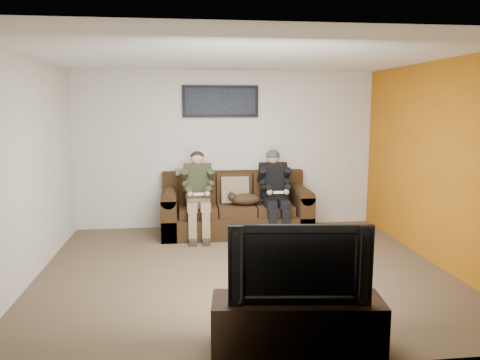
{
  "coord_description": "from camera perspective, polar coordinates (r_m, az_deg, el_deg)",
  "views": [
    {
      "loc": [
        -0.72,
        -5.53,
        2.02
      ],
      "look_at": [
        0.1,
        1.2,
        0.95
      ],
      "focal_mm": 35.0,
      "sensor_mm": 36.0,
      "label": 1
    }
  ],
  "objects": [
    {
      "name": "television",
      "position": [
        3.9,
        7.12,
        -9.73
      ],
      "size": [
        1.16,
        0.28,
        0.66
      ],
      "primitive_type": "imported",
      "rotation": [
        0.0,
        0.0,
        -0.11
      ],
      "color": "black",
      "rests_on": "tv_stand"
    },
    {
      "name": "floor",
      "position": [
        5.93,
        0.44,
        -10.94
      ],
      "size": [
        5.0,
        5.0,
        0.0
      ],
      "primitive_type": "plane",
      "color": "brown",
      "rests_on": "ground"
    },
    {
      "name": "wall_back",
      "position": [
        7.85,
        -1.65,
        3.7
      ],
      "size": [
        5.0,
        0.0,
        5.0
      ],
      "primitive_type": "plane",
      "rotation": [
        1.57,
        0.0,
        0.0
      ],
      "color": "beige",
      "rests_on": "ground"
    },
    {
      "name": "throw_blanket",
      "position": [
        7.73,
        -6.06,
        1.02
      ],
      "size": [
        0.48,
        0.23,
        0.09
      ],
      "primitive_type": "cube",
      "color": "tan",
      "rests_on": "sofa"
    },
    {
      "name": "person_right",
      "position": [
        7.42,
        4.23,
        -0.88
      ],
      "size": [
        0.51,
        0.86,
        1.33
      ],
      "color": "black",
      "rests_on": "sofa"
    },
    {
      "name": "sofa",
      "position": [
        7.59,
        -0.58,
        -3.65
      ],
      "size": [
        2.34,
        1.01,
        0.96
      ],
      "color": "black",
      "rests_on": "ground"
    },
    {
      "name": "person_left",
      "position": [
        7.28,
        -5.14,
        -1.1
      ],
      "size": [
        0.51,
        0.87,
        1.32
      ],
      "color": "#8C7657",
      "rests_on": "sofa"
    },
    {
      "name": "tv_stand",
      "position": [
        4.11,
        6.96,
        -17.04
      ],
      "size": [
        1.46,
        0.61,
        0.44
      ],
      "primitive_type": "cube",
      "rotation": [
        0.0,
        0.0,
        -0.11
      ],
      "color": "black",
      "rests_on": "ground"
    },
    {
      "name": "ceiling",
      "position": [
        5.61,
        0.47,
        14.9
      ],
      "size": [
        5.0,
        5.0,
        0.0
      ],
      "primitive_type": "plane",
      "rotation": [
        3.14,
        0.0,
        0.0
      ],
      "color": "silver",
      "rests_on": "ground"
    },
    {
      "name": "wall_right",
      "position": [
        6.44,
        23.11,
        1.82
      ],
      "size": [
        0.0,
        4.5,
        4.5
      ],
      "primitive_type": "plane",
      "rotation": [
        1.57,
        0.0,
        -1.57
      ],
      "color": "beige",
      "rests_on": "ground"
    },
    {
      "name": "wall_front",
      "position": [
        3.44,
        5.28,
        -3.18
      ],
      "size": [
        5.0,
        0.0,
        5.0
      ],
      "primitive_type": "plane",
      "rotation": [
        -1.57,
        0.0,
        0.0
      ],
      "color": "beige",
      "rests_on": "ground"
    },
    {
      "name": "wall_left",
      "position": [
        5.86,
        -24.59,
        1.08
      ],
      "size": [
        0.0,
        4.5,
        4.5
      ],
      "primitive_type": "plane",
      "rotation": [
        1.57,
        0.0,
        1.57
      ],
      "color": "beige",
      "rests_on": "ground"
    },
    {
      "name": "throw_pillow",
      "position": [
        7.57,
        -0.62,
        -1.22
      ],
      "size": [
        0.45,
        0.21,
        0.44
      ],
      "primitive_type": "cube",
      "rotation": [
        -0.21,
        0.0,
        0.0
      ],
      "color": "#7E6A53",
      "rests_on": "sofa"
    },
    {
      "name": "framed_poster",
      "position": [
        7.77,
        -2.4,
        9.55
      ],
      "size": [
        1.25,
        0.05,
        0.52
      ],
      "color": "black",
      "rests_on": "wall_back"
    },
    {
      "name": "accent_wall_right",
      "position": [
        6.43,
        23.04,
        1.82
      ],
      "size": [
        0.0,
        4.5,
        4.5
      ],
      "primitive_type": "plane",
      "rotation": [
        1.57,
        0.0,
        -1.57
      ],
      "color": "#B36511",
      "rests_on": "ground"
    },
    {
      "name": "cat",
      "position": [
        7.4,
        0.55,
        -2.34
      ],
      "size": [
        0.66,
        0.26,
        0.24
      ],
      "color": "#412B19",
      "rests_on": "sofa"
    }
  ]
}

